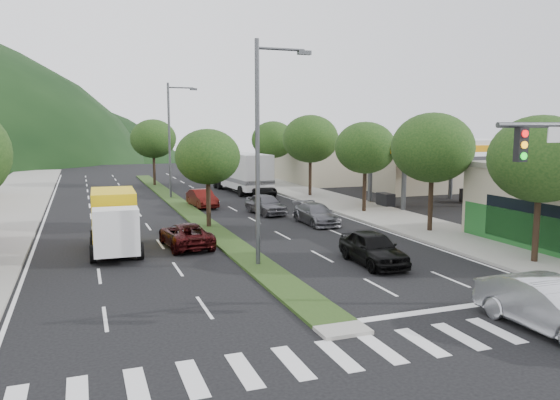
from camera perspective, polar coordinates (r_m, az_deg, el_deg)
name	(u,v)px	position (r m, az deg, el deg)	size (l,w,h in m)	color
ground	(336,327)	(17.72, 5.86, -13.02)	(160.00, 160.00, 0.00)	black
sidewalk_right	(340,203)	(44.96, 6.25, -0.29)	(5.00, 90.00, 0.15)	gray
median	(181,206)	(43.94, -10.32, -0.57)	(1.60, 56.00, 0.12)	#203914
crosswalk	(367,351)	(16.08, 9.09, -15.29)	(19.00, 2.20, 0.01)	silver
gas_canopy	(431,147)	(45.34, 15.46, 5.35)	(12.20, 8.20, 5.25)	silver
bldg_right_far	(322,158)	(64.80, 4.38, 4.40)	(10.00, 16.00, 5.20)	#B6AF90
tree_r_a	(541,159)	(27.05, 25.58, 3.88)	(4.60, 4.60, 6.63)	black
tree_r_b	(433,148)	(33.13, 15.65, 5.28)	(4.80, 4.80, 6.94)	black
tree_r_c	(365,148)	(39.90, 8.90, 5.40)	(4.40, 4.40, 6.48)	black
tree_r_d	(310,139)	(48.88, 3.20, 6.39)	(5.00, 5.00, 7.17)	black
tree_r_e	(273,140)	(58.20, -0.72, 6.31)	(4.60, 4.60, 6.71)	black
tree_med_near	(208,157)	(33.73, -7.57, 4.49)	(4.00, 4.00, 6.02)	black
tree_med_far	(153,139)	(59.35, -13.10, 6.25)	(4.80, 4.80, 6.94)	black
streetlight_near	(262,142)	(24.10, -1.91, 6.07)	(2.60, 0.25, 10.00)	#47494C
streetlight_mid	(172,135)	(48.47, -11.26, 6.72)	(2.60, 0.25, 10.00)	#47494C
sedan_silver	(550,306)	(18.89, 26.41, -9.89)	(1.72, 4.92, 1.62)	#A9ABB0
suv_maroon	(186,235)	(28.94, -9.82, -3.62)	(2.14, 4.63, 1.29)	black
car_queue_a	(373,248)	(25.34, 9.70, -4.97)	(1.79, 4.46, 1.52)	black
car_queue_b	(316,214)	(35.30, 3.82, -1.48)	(1.84, 4.54, 1.32)	#545459
car_queue_c	(202,198)	(43.13, -8.14, 0.17)	(1.47, 4.20, 1.38)	#490F0C
car_queue_d	(259,189)	(49.55, -2.18, 1.15)	(2.15, 4.66, 1.30)	black
car_queue_e	(266,204)	(39.27, -1.48, -0.43)	(1.72, 4.27, 1.46)	#535358
car_queue_f	(249,182)	(54.53, -3.21, 1.85)	(2.09, 5.14, 1.49)	black
box_truck	(114,223)	(28.79, -16.91, -2.32)	(2.54, 6.17, 3.01)	white
motorhome	(241,171)	(52.94, -4.06, 3.03)	(3.67, 9.95, 3.75)	silver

